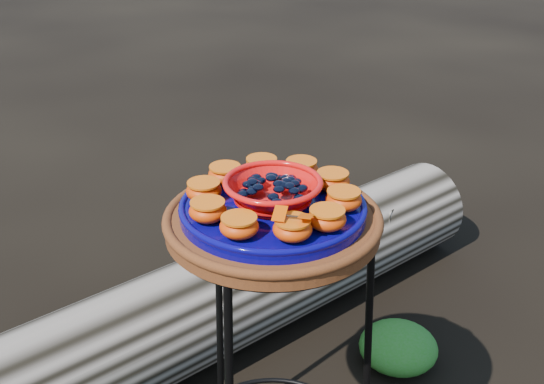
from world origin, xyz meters
TOP-DOWN VIEW (x-y plane):
  - plant_stand at (0.00, 0.00)m, footprint 0.44×0.44m
  - terracotta_saucer at (0.00, 0.00)m, footprint 0.41×0.41m
  - cobalt_plate at (0.00, 0.00)m, footprint 0.35×0.35m
  - red_bowl at (0.00, 0.00)m, footprint 0.17×0.17m
  - glass_gems at (0.00, 0.00)m, footprint 0.14×0.14m
  - orange_half_0 at (-0.05, -0.12)m, footprint 0.07×0.07m
  - orange_half_1 at (0.02, -0.13)m, footprint 0.07×0.07m
  - orange_half_2 at (0.09, -0.09)m, footprint 0.07×0.07m
  - orange_half_3 at (0.13, -0.02)m, footprint 0.07×0.07m
  - orange_half_4 at (0.12, 0.06)m, footprint 0.07×0.07m
  - orange_half_5 at (0.06, 0.12)m, footprint 0.07×0.07m
  - orange_half_6 at (-0.02, 0.13)m, footprint 0.07×0.07m
  - orange_half_7 at (-0.09, 0.09)m, footprint 0.07×0.07m
  - orange_half_8 at (-0.13, 0.02)m, footprint 0.07×0.07m
  - orange_half_9 at (-0.12, -0.06)m, footprint 0.07×0.07m
  - butterfly at (-0.05, -0.12)m, footprint 0.09×0.09m
  - driftwood_log at (0.34, 0.53)m, footprint 1.69×0.52m
  - foliage_right at (0.56, 0.13)m, footprint 0.23×0.23m
  - foliage_back at (-0.17, 0.60)m, footprint 0.36×0.36m

SIDE VIEW (x-z plane):
  - foliage_right at x=0.56m, z-range 0.00..0.12m
  - foliage_back at x=-0.17m, z-range 0.00..0.18m
  - driftwood_log at x=0.34m, z-range 0.00..0.31m
  - plant_stand at x=0.00m, z-range 0.00..0.70m
  - terracotta_saucer at x=0.00m, z-range 0.70..0.73m
  - cobalt_plate at x=0.00m, z-range 0.73..0.76m
  - orange_half_0 at x=-0.05m, z-range 0.76..0.79m
  - orange_half_1 at x=0.02m, z-range 0.76..0.79m
  - orange_half_2 at x=0.09m, z-range 0.76..0.79m
  - orange_half_3 at x=0.13m, z-range 0.76..0.79m
  - orange_half_4 at x=0.12m, z-range 0.76..0.79m
  - orange_half_5 at x=0.06m, z-range 0.76..0.79m
  - orange_half_6 at x=-0.02m, z-range 0.76..0.79m
  - orange_half_7 at x=-0.09m, z-range 0.76..0.79m
  - orange_half_8 at x=-0.13m, z-range 0.76..0.79m
  - orange_half_9 at x=-0.12m, z-range 0.76..0.79m
  - red_bowl at x=0.00m, z-range 0.76..0.80m
  - butterfly at x=-0.05m, z-range 0.79..0.81m
  - glass_gems at x=0.00m, z-range 0.80..0.83m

